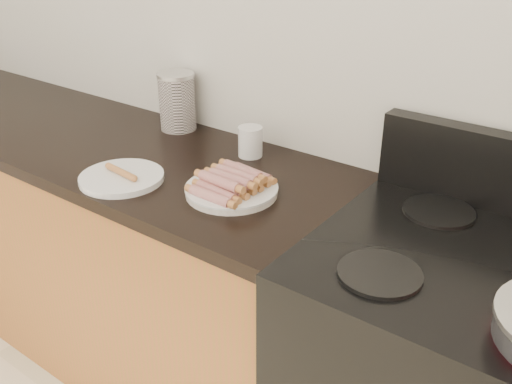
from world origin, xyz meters
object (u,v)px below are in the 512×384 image
Objects in this scene: side_plate at (122,178)px; canister at (177,101)px; mug at (250,142)px; main_plate at (232,191)px.

side_plate is 1.21× the size of canister.
side_plate is 2.53× the size of mug.
main_plate is 1.04× the size of side_plate.
main_plate is 0.28m from mug.
side_plate is at bearing -68.17° from canister.
main_plate is 2.64× the size of mug.
canister is 2.09× the size of mug.
canister is (-0.47, 0.29, 0.09)m from main_plate.
main_plate is at bearing 21.54° from side_plate.
mug is (0.35, -0.04, -0.05)m from canister.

